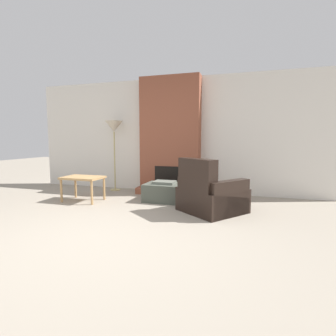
# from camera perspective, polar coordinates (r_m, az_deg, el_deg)

# --- Properties ---
(ground_plane) EXTENTS (24.00, 24.00, 0.00)m
(ground_plane) POSITION_cam_1_polar(r_m,az_deg,el_deg) (3.53, -13.59, -14.07)
(ground_plane) COLOR gray
(wall_back) EXTENTS (6.98, 0.06, 2.60)m
(wall_back) POSITION_cam_1_polar(r_m,az_deg,el_deg) (6.11, 0.95, 7.05)
(wall_back) COLOR silver
(wall_back) RESTS_ON ground_plane
(fireplace) EXTENTS (1.36, 0.58, 2.60)m
(fireplace) POSITION_cam_1_polar(r_m,az_deg,el_deg) (5.92, 0.40, 6.48)
(fireplace) COLOR brown
(fireplace) RESTS_ON ground_plane
(ottoman) EXTENTS (0.75, 0.59, 0.40)m
(ottoman) POSITION_cam_1_polar(r_m,az_deg,el_deg) (5.20, -0.79, -5.21)
(ottoman) COLOR #474C42
(ottoman) RESTS_ON ground_plane
(armchair) EXTENTS (1.25, 1.25, 0.91)m
(armchair) POSITION_cam_1_polar(r_m,az_deg,el_deg) (4.44, 8.91, -5.99)
(armchair) COLOR black
(armchair) RESTS_ON ground_plane
(side_table) EXTENTS (0.76, 0.52, 0.49)m
(side_table) POSITION_cam_1_polar(r_m,az_deg,el_deg) (5.42, -18.05, -2.46)
(side_table) COLOR tan
(side_table) RESTS_ON ground_plane
(floor_lamp_left) EXTENTS (0.42, 0.42, 1.64)m
(floor_lamp_left) POSITION_cam_1_polar(r_m,az_deg,el_deg) (6.34, -11.69, 8.40)
(floor_lamp_left) COLOR tan
(floor_lamp_left) RESTS_ON ground_plane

